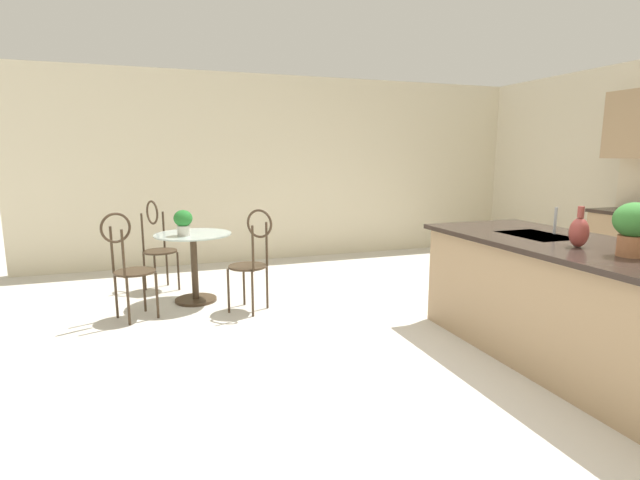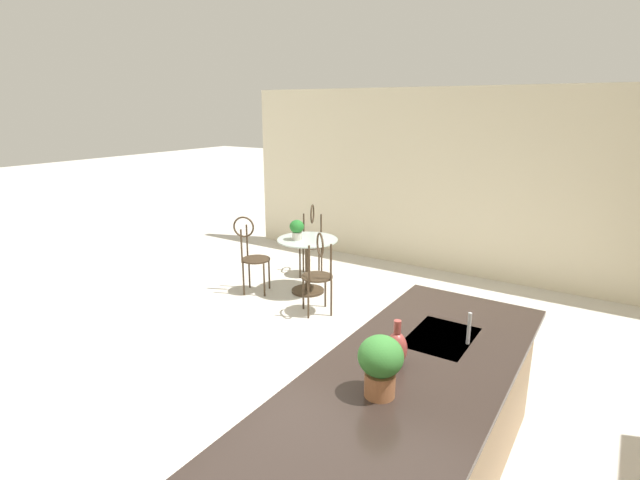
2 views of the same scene
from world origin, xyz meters
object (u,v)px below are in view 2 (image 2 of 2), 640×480
Objects in this scene: bistro_table at (308,260)px; vase_on_counter at (396,348)px; potted_plant_on_table at (297,229)px; chair_near_window at (311,237)px; chair_toward_desk at (251,251)px; potted_plant_counter_near at (381,362)px; chair_by_island at (318,269)px.

bistro_table is 2.78× the size of vase_on_counter.
bistro_table is 0.47m from potted_plant_on_table.
chair_near_window is 3.62× the size of vase_on_counter.
chair_toward_desk is 3.62× the size of vase_on_counter.
bistro_table is 0.76m from chair_toward_desk.
vase_on_counter is at bearing 54.06° from chair_toward_desk.
potted_plant_on_table is 3.87m from potted_plant_counter_near.
chair_near_window is 4.31m from vase_on_counter.
chair_by_island reaches higher than potted_plant_on_table.
chair_by_island is at bearing 82.90° from chair_toward_desk.
chair_near_window is 1.00× the size of chair_toward_desk.
potted_plant_on_table is (0.73, 0.26, 0.32)m from chair_near_window.
potted_plant_counter_near is at bearing 39.10° from chair_by_island.
chair_toward_desk is at bearing -60.80° from potted_plant_on_table.
potted_plant_counter_near is at bearing 38.39° from chair_near_window.
vase_on_counter reaches higher than chair_by_island.
chair_toward_desk reaches higher than bistro_table.
potted_plant_on_table is 0.92× the size of vase_on_counter.
chair_by_island is 3.62× the size of vase_on_counter.
vase_on_counter is (-0.35, -0.06, -0.09)m from potted_plant_counter_near.
potted_plant_on_table is 0.77× the size of potted_plant_counter_near.
bistro_table is at bearing 122.28° from chair_toward_desk.
chair_near_window and chair_toward_desk have the same top height.
chair_by_island is 0.82m from potted_plant_on_table.
potted_plant_counter_near reaches higher than potted_plant_on_table.
chair_toward_desk is 0.69m from potted_plant_on_table.
potted_plant_counter_near is at bearing 40.02° from bistro_table.
potted_plant_counter_near is (3.60, 2.85, 0.55)m from chair_near_window.
potted_plant_counter_near is (2.87, 2.59, 0.23)m from potted_plant_on_table.
chair_by_island is (1.17, 0.88, 0.00)m from chair_near_window.
chair_by_island is 1.16m from chair_toward_desk.
vase_on_counter is (2.62, 2.43, 0.58)m from bistro_table.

